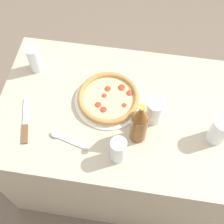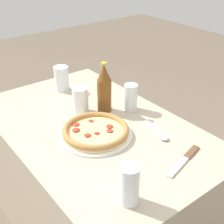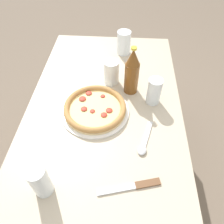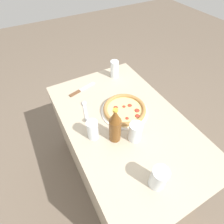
# 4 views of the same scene
# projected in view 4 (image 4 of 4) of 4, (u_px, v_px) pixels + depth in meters

# --- Properties ---
(ground_plane) EXTENTS (8.00, 8.00, 0.00)m
(ground_plane) POSITION_uv_depth(u_px,v_px,m) (121.00, 170.00, 1.64)
(ground_plane) COLOR #6B5B4C
(table) EXTENTS (1.15, 0.71, 0.73)m
(table) POSITION_uv_depth(u_px,v_px,m) (123.00, 151.00, 1.38)
(table) COLOR #B7A88E
(table) RESTS_ON ground_plane
(pizza_margherita) EXTENTS (0.31, 0.31, 0.04)m
(pizza_margherita) POSITION_uv_depth(u_px,v_px,m) (125.00, 110.00, 1.15)
(pizza_margherita) COLOR white
(pizza_margherita) RESTS_ON table
(glass_iced_tea) EXTENTS (0.07, 0.07, 0.13)m
(glass_iced_tea) POSITION_uv_depth(u_px,v_px,m) (135.00, 132.00, 0.98)
(glass_iced_tea) COLOR white
(glass_iced_tea) RESTS_ON table
(glass_lemonade) EXTENTS (0.06, 0.06, 0.14)m
(glass_lemonade) POSITION_uv_depth(u_px,v_px,m) (115.00, 70.00, 1.38)
(glass_lemonade) COLOR white
(glass_lemonade) RESTS_ON table
(glass_mango_juice) EXTENTS (0.06, 0.06, 0.13)m
(glass_mango_juice) POSITION_uv_depth(u_px,v_px,m) (93.00, 130.00, 0.99)
(glass_mango_juice) COLOR white
(glass_mango_juice) RESTS_ON table
(glass_red_wine) EXTENTS (0.08, 0.08, 0.13)m
(glass_red_wine) POSITION_uv_depth(u_px,v_px,m) (158.00, 179.00, 0.80)
(glass_red_wine) COLOR white
(glass_red_wine) RESTS_ON table
(beer_bottle) EXTENTS (0.07, 0.07, 0.24)m
(beer_bottle) POSITION_uv_depth(u_px,v_px,m) (115.00, 126.00, 0.94)
(beer_bottle) COLOR brown
(beer_bottle) RESTS_ON table
(knife) EXTENTS (0.08, 0.23, 0.01)m
(knife) POSITION_uv_depth(u_px,v_px,m) (81.00, 90.00, 1.31)
(knife) COLOR brown
(knife) RESTS_ON table
(spoon) EXTENTS (0.18, 0.07, 0.02)m
(spoon) POSITION_uv_depth(u_px,v_px,m) (85.00, 107.00, 1.19)
(spoon) COLOR silver
(spoon) RESTS_ON table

